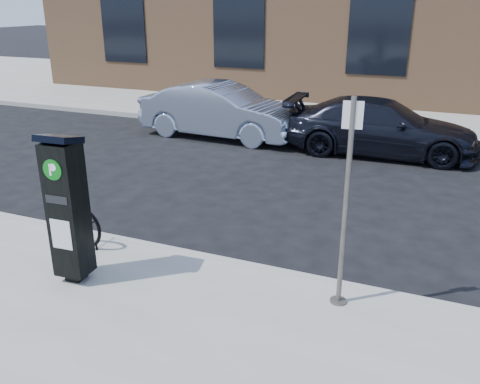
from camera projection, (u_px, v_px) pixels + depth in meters
The scene contains 9 objects.
ground at pixel (235, 270), 7.24m from camera, with size 120.00×120.00×0.00m, color black.
sidewalk_far at pixel (380, 100), 19.29m from camera, with size 60.00×12.00×0.15m, color gray.
curb_near at pixel (234, 266), 7.20m from camera, with size 60.00×0.12×0.16m, color #9E9B93.
curb_far at pixel (349, 136), 14.13m from camera, with size 60.00×0.12×0.16m, color #9E9B93.
parking_kiosk at pixel (68, 208), 6.36m from camera, with size 0.48×0.43×1.98m.
sign_pole at pixel (345, 208), 5.76m from camera, with size 0.22×0.20×2.51m.
bike_rack at pixel (83, 228), 7.46m from camera, with size 0.66×0.09×0.66m.
car_silver at pixel (221, 111), 14.07m from camera, with size 1.58×4.52×1.49m, color #8E9BB5.
car_dark at pixel (381, 127), 12.52m from camera, with size 1.90×4.68×1.36m, color black.
Camera 1 is at (2.54, -5.86, 3.59)m, focal length 38.00 mm.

